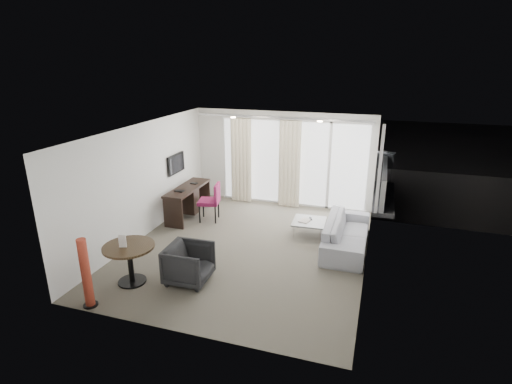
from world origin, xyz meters
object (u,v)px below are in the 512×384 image
(rattan_chair_a, at_px, (335,179))
(rattan_chair_b, at_px, (358,178))
(desk_chair, at_px, (209,202))
(sofa, at_px, (347,233))
(coffee_table, at_px, (309,227))
(tub_armchair, at_px, (189,264))
(round_table, at_px, (131,264))
(desk, at_px, (188,202))
(red_lamp, at_px, (86,273))

(rattan_chair_a, xyz_separation_m, rattan_chair_b, (0.66, 0.22, 0.03))
(desk_chair, height_order, sofa, desk_chair)
(rattan_chair_b, bearing_deg, coffee_table, -117.91)
(tub_armchair, distance_m, rattan_chair_b, 6.82)
(round_table, xyz_separation_m, coffee_table, (2.74, 3.10, -0.20))
(round_table, height_order, rattan_chair_b, rattan_chair_b)
(desk, relative_size, rattan_chair_a, 2.17)
(round_table, bearing_deg, rattan_chair_b, 61.84)
(red_lamp, distance_m, tub_armchair, 1.75)
(round_table, bearing_deg, coffee_table, 48.58)
(desk, bearing_deg, rattan_chair_b, 40.36)
(tub_armchair, xyz_separation_m, rattan_chair_b, (2.57, 6.32, 0.06))
(rattan_chair_a, bearing_deg, red_lamp, -115.67)
(coffee_table, xyz_separation_m, rattan_chair_a, (0.18, 3.36, 0.23))
(sofa, relative_size, rattan_chair_b, 2.65)
(round_table, bearing_deg, rattan_chair_a, 65.72)
(red_lamp, distance_m, rattan_chair_a, 7.97)
(desk, xyz_separation_m, tub_armchair, (1.47, -2.89, -0.04))
(tub_armchair, distance_m, coffee_table, 3.25)
(round_table, height_order, rattan_chair_a, rattan_chair_a)
(desk, height_order, red_lamp, red_lamp)
(round_table, xyz_separation_m, tub_armchair, (1.01, 0.36, -0.01))
(desk, distance_m, desk_chair, 0.63)
(desk, height_order, sofa, desk)
(desk_chair, height_order, red_lamp, red_lamp)
(desk, distance_m, coffee_table, 3.22)
(sofa, distance_m, rattan_chair_a, 3.85)
(red_lamp, height_order, rattan_chair_a, red_lamp)
(desk, xyz_separation_m, desk_chair, (0.62, -0.07, 0.09))
(desk_chair, xyz_separation_m, sofa, (3.49, -0.49, -0.16))
(desk_chair, bearing_deg, red_lamp, -107.04)
(round_table, xyz_separation_m, sofa, (3.64, 2.68, -0.05))
(tub_armchair, relative_size, rattan_chair_a, 1.01)
(rattan_chair_a, distance_m, rattan_chair_b, 0.70)
(round_table, relative_size, coffee_table, 1.25)
(desk, bearing_deg, sofa, -7.81)
(red_lamp, relative_size, coffee_table, 1.65)
(rattan_chair_b, bearing_deg, tub_armchair, -126.84)
(tub_armchair, bearing_deg, sofa, -50.62)
(desk_chair, bearing_deg, coffee_table, -13.08)
(desk, bearing_deg, desk_chair, -6.69)
(coffee_table, height_order, sofa, sofa)
(round_table, distance_m, coffee_table, 4.14)
(desk, distance_m, rattan_chair_b, 5.31)
(tub_armchair, relative_size, sofa, 0.36)
(rattan_chair_b, bearing_deg, desk, -154.36)
(round_table, xyz_separation_m, red_lamp, (-0.24, -0.86, 0.24))
(tub_armchair, height_order, coffee_table, tub_armchair)
(desk_chair, height_order, tub_armchair, desk_chair)
(sofa, bearing_deg, desk, 82.19)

